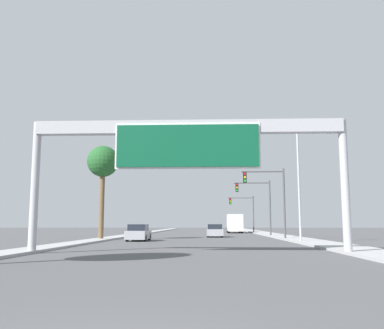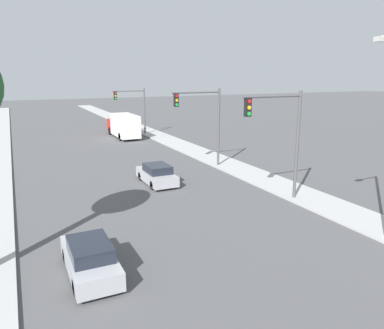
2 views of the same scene
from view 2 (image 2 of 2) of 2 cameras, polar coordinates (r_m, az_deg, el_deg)
sidewalk_right at (r=44.17m, az=-2.59°, el=3.32°), size 3.00×120.00×0.15m
median_strip_left at (r=40.80m, az=-27.23°, el=0.95°), size 2.00×120.00×0.15m
car_mid_left at (r=27.90m, az=-5.38°, el=-1.52°), size 1.83×4.36×1.46m
car_near_center at (r=16.12m, az=-15.29°, el=-13.62°), size 1.76×4.39×1.48m
truck_box_primary at (r=48.99m, az=-10.39°, el=5.86°), size 2.37×7.96×3.00m
traffic_light_near_intersection at (r=23.51m, az=13.61°, el=5.16°), size 4.25×0.32×6.97m
traffic_light_mid_block at (r=31.80m, az=2.02°, el=7.45°), size 4.42×0.32×6.78m
traffic_light_far_intersection at (r=50.33m, az=-8.77°, el=9.09°), size 4.29×0.32×6.13m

